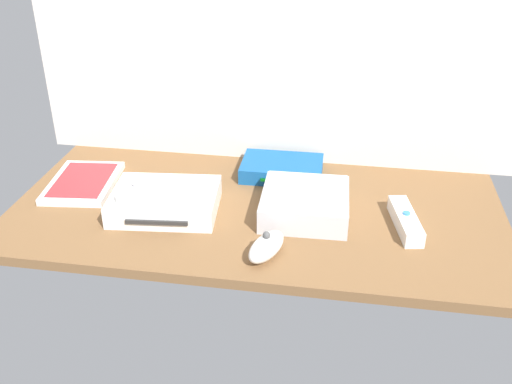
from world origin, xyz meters
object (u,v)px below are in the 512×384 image
(mini_computer, at_px, (305,203))
(game_case, at_px, (83,182))
(game_console, at_px, (165,201))
(network_router, at_px, (282,169))
(remote_wand, at_px, (405,221))
(remote_nunchuk, at_px, (266,246))
(remote_classic_pad, at_px, (157,190))

(mini_computer, xyz_separation_m, game_case, (-0.49, 0.05, -0.02))
(game_console, bearing_deg, mini_computer, 0.36)
(mini_computer, relative_size, network_router, 0.96)
(remote_wand, distance_m, remote_nunchuk, 0.29)
(game_console, height_order, remote_wand, game_console)
(mini_computer, bearing_deg, remote_wand, -4.67)
(mini_computer, distance_m, game_case, 0.49)
(remote_wand, height_order, remote_classic_pad, remote_classic_pad)
(remote_nunchuk, bearing_deg, game_console, 172.15)
(network_router, bearing_deg, mini_computer, -68.79)
(game_console, xyz_separation_m, mini_computer, (0.28, 0.03, 0.00))
(game_console, relative_size, remote_wand, 1.48)
(game_console, height_order, mini_computer, mini_computer)
(network_router, distance_m, remote_classic_pad, 0.31)
(network_router, xyz_separation_m, remote_nunchuk, (0.01, -0.32, 0.00))
(game_console, bearing_deg, game_case, 154.76)
(remote_wand, relative_size, remote_nunchuk, 1.39)
(remote_nunchuk, bearing_deg, game_case, 176.55)
(mini_computer, distance_m, network_router, 0.18)
(remote_wand, bearing_deg, game_console, 170.99)
(game_case, relative_size, remote_classic_pad, 1.34)
(mini_computer, height_order, network_router, mini_computer)
(game_console, distance_m, remote_nunchuk, 0.26)
(mini_computer, bearing_deg, remote_nunchuk, -109.55)
(remote_wand, bearing_deg, mini_computer, 164.74)
(mini_computer, relative_size, game_case, 0.86)
(game_console, xyz_separation_m, remote_nunchuk, (0.22, -0.13, -0.00))
(game_console, height_order, network_router, game_console)
(game_case, height_order, remote_nunchuk, remote_nunchuk)
(remote_wand, bearing_deg, remote_classic_pad, 172.50)
(remote_classic_pad, bearing_deg, game_case, 150.34)
(game_case, xyz_separation_m, remote_nunchuk, (0.44, -0.20, 0.01))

